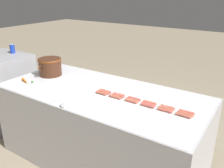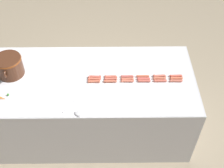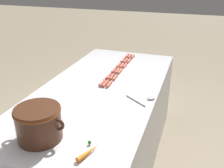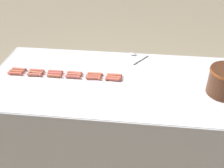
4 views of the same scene
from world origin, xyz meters
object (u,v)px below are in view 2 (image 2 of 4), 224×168
(hot_dog_6, at_px, (176,78))
(hot_dog_7, at_px, (159,78))
(bean_pot, at_px, (9,65))
(hot_dog_14, at_px, (143,76))
(serving_spoon, at_px, (75,111))
(hot_dog_8, at_px, (143,79))
(hot_dog_9, at_px, (127,79))
(hot_dog_17, at_px, (95,77))
(hot_dog_2, at_px, (144,81))
(hot_dog_15, at_px, (127,76))
(hot_dog_4, at_px, (110,81))
(hot_dog_16, at_px, (111,77))
(hot_dog_0, at_px, (176,81))
(hot_dog_11, at_px, (94,79))
(hot_dog_5, at_px, (94,81))
(hot_dog_12, at_px, (176,76))
(hot_dog_3, at_px, (127,81))
(hot_dog_1, at_px, (160,81))
(hot_dog_13, at_px, (159,76))
(hot_dog_10, at_px, (111,79))

(hot_dog_6, distance_m, hot_dog_7, 0.17)
(hot_dog_6, height_order, bean_pot, bean_pot)
(hot_dog_14, xyz_separation_m, serving_spoon, (-0.43, 0.65, -0.01))
(hot_dog_8, height_order, bean_pot, bean_pot)
(serving_spoon, bearing_deg, hot_dog_9, -51.06)
(hot_dog_8, xyz_separation_m, hot_dog_17, (0.03, 0.49, 0.00))
(hot_dog_6, bearing_deg, hot_dog_2, 95.76)
(hot_dog_9, height_order, hot_dog_15, same)
(hot_dog_15, distance_m, hot_dog_17, 0.33)
(hot_dog_4, relative_size, hot_dog_8, 1.00)
(hot_dog_14, height_order, hot_dog_16, same)
(hot_dog_0, distance_m, hot_dog_14, 0.34)
(hot_dog_7, xyz_separation_m, hot_dog_11, (-0.00, 0.65, 0.00))
(hot_dog_5, xyz_separation_m, hot_dog_12, (0.07, -0.83, 0.00))
(hot_dog_3, xyz_separation_m, hot_dog_6, (0.03, -0.49, 0.00))
(hot_dog_17, bearing_deg, hot_dog_3, -100.70)
(hot_dog_5, bearing_deg, hot_dog_15, -78.70)
(hot_dog_1, distance_m, bean_pot, 1.52)
(hot_dog_7, height_order, serving_spoon, hot_dog_7)
(hot_dog_5, xyz_separation_m, hot_dog_6, (0.04, -0.83, 0.00))
(hot_dog_3, distance_m, hot_dog_9, 0.03)
(serving_spoon, bearing_deg, bean_pot, 54.15)
(hot_dog_11, distance_m, hot_dog_16, 0.17)
(hot_dog_6, xyz_separation_m, bean_pot, (0.10, 1.68, 0.10))
(hot_dog_4, bearing_deg, hot_dog_17, 66.96)
(hot_dog_4, relative_size, hot_dog_12, 1.00)
(hot_dog_3, height_order, hot_dog_4, same)
(hot_dog_15, bearing_deg, hot_dog_9, 176.75)
(hot_dog_15, xyz_separation_m, serving_spoon, (-0.43, 0.49, -0.01))
(hot_dog_6, distance_m, hot_dog_16, 0.66)
(hot_dog_8, relative_size, hot_dog_14, 1.00)
(hot_dog_16, bearing_deg, hot_dog_9, -101.27)
(hot_dog_8, distance_m, bean_pot, 1.35)
(hot_dog_7, bearing_deg, hot_dog_13, -6.33)
(hot_dog_3, height_order, hot_dog_11, same)
(hot_dog_7, bearing_deg, hot_dog_14, 79.42)
(hot_dog_2, relative_size, hot_dog_13, 1.00)
(hot_dog_9, bearing_deg, hot_dog_0, -93.72)
(hot_dog_16, bearing_deg, hot_dog_15, -89.48)
(hot_dog_12, xyz_separation_m, hot_dog_17, (-0.00, 0.82, 0.00))
(hot_dog_6, bearing_deg, hot_dog_3, 93.75)
(hot_dog_3, distance_m, hot_dog_13, 0.33)
(hot_dog_9, distance_m, hot_dog_11, 0.33)
(hot_dog_0, bearing_deg, hot_dog_8, 84.35)
(hot_dog_1, distance_m, hot_dog_10, 0.50)
(hot_dog_6, xyz_separation_m, hot_dog_9, (-0.00, 0.50, 0.00))
(hot_dog_13, height_order, bean_pot, bean_pot)
(hot_dog_5, height_order, hot_dog_8, same)
(hot_dog_3, bearing_deg, bean_pot, 83.60)
(hot_dog_10, height_order, hot_dog_15, same)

